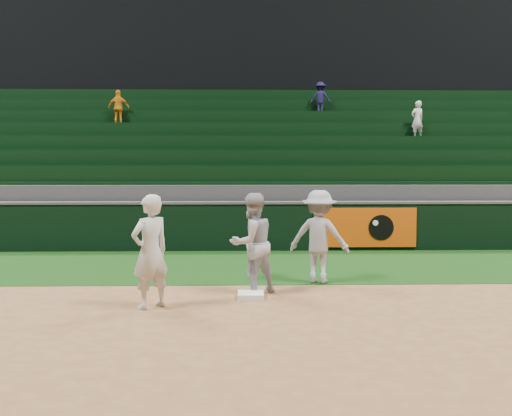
{
  "coord_description": "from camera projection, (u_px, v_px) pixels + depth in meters",
  "views": [
    {
      "loc": [
        -0.11,
        -9.25,
        2.16
      ],
      "look_at": [
        0.17,
        2.3,
        1.3
      ],
      "focal_mm": 40.0,
      "sensor_mm": 36.0,
      "label": 1
    }
  ],
  "objects": [
    {
      "name": "stadium_seating",
      "position": [
        246.0,
        180.0,
        18.21
      ],
      "size": [
        36.0,
        5.95,
        5.02
      ],
      "color": "#323234",
      "rests_on": "ground"
    },
    {
      "name": "foul_grass",
      "position": [
        247.0,
        265.0,
        12.38
      ],
      "size": [
        36.0,
        4.2,
        0.01
      ],
      "primitive_type": "cube",
      "color": "black",
      "rests_on": "ground"
    },
    {
      "name": "first_base",
      "position": [
        251.0,
        295.0,
        9.29
      ],
      "size": [
        0.43,
        0.43,
        0.09
      ],
      "primitive_type": "cube",
      "rotation": [
        0.0,
        0.0,
        -0.02
      ],
      "color": "white",
      "rests_on": "ground"
    },
    {
      "name": "baserunner",
      "position": [
        252.0,
        243.0,
        9.6
      ],
      "size": [
        1.05,
        0.99,
        1.71
      ],
      "primitive_type": "imported",
      "rotation": [
        0.0,
        0.0,
        3.71
      ],
      "color": "#A7AAB2",
      "rests_on": "ground"
    },
    {
      "name": "first_baseman",
      "position": [
        150.0,
        252.0,
        8.6
      ],
      "size": [
        0.75,
        0.73,
        1.73
      ],
      "primitive_type": "imported",
      "rotation": [
        0.0,
        0.0,
        3.88
      ],
      "color": "silver",
      "rests_on": "ground"
    },
    {
      "name": "upper_deck",
      "position": [
        244.0,
        82.0,
        26.34
      ],
      "size": [
        40.0,
        12.0,
        12.0
      ],
      "primitive_type": "cube",
      "color": "black",
      "rests_on": "ground"
    },
    {
      "name": "base_coach",
      "position": [
        319.0,
        237.0,
        10.45
      ],
      "size": [
        1.24,
        0.94,
        1.71
      ],
      "primitive_type": "imported",
      "rotation": [
        0.0,
        0.0,
        2.83
      ],
      "color": "#9D9FAA",
      "rests_on": "foul_grass"
    },
    {
      "name": "ground",
      "position": [
        249.0,
        297.0,
        9.39
      ],
      "size": [
        70.0,
        70.0,
        0.0
      ],
      "primitive_type": "plane",
      "color": "brown",
      "rests_on": "ground"
    },
    {
      "name": "field_wall",
      "position": [
        248.0,
        226.0,
        14.52
      ],
      "size": [
        36.0,
        0.45,
        1.25
      ],
      "color": "black",
      "rests_on": "ground"
    }
  ]
}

